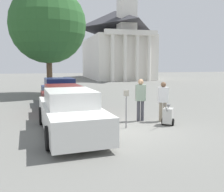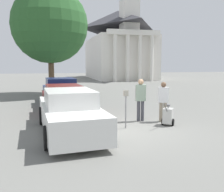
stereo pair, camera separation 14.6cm
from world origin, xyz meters
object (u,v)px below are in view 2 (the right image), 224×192
object	(u,v)px
parked_car_maroon	(63,100)
parked_car_navy	(60,92)
church	(119,43)
person_worker	(141,97)
person_supervisor	(163,99)
equipment_cart	(168,116)
parked_car_white	(69,113)
parking_meter	(126,102)

from	to	relation	value
parked_car_maroon	parked_car_navy	bearing A→B (deg)	85.82
parked_car_maroon	church	bearing A→B (deg)	65.20
person_worker	person_supervisor	size ratio (longest dim) A/B	1.07
parked_car_maroon	equipment_cart	size ratio (longest dim) A/B	4.99
parked_car_maroon	church	world-z (taller)	church
equipment_cart	parked_car_maroon	bearing A→B (deg)	177.10
person_supervisor	parked_car_navy	bearing A→B (deg)	-36.97
parked_car_maroon	person_worker	xyz separation A→B (m)	(3.11, -2.48, 0.37)
parked_car_white	parked_car_navy	size ratio (longest dim) A/B	1.08
person_supervisor	equipment_cart	world-z (taller)	person_supervisor
person_worker	parked_car_maroon	bearing A→B (deg)	-26.72
person_worker	equipment_cart	distance (m)	1.42
parked_car_maroon	parking_meter	bearing A→B (deg)	-62.86
parked_car_navy	church	xyz separation A→B (m)	(10.89, 25.76, 5.20)
parking_meter	person_worker	distance (m)	1.41
parked_car_white	person_supervisor	size ratio (longest dim) A/B	3.16
parking_meter	equipment_cart	size ratio (longest dim) A/B	1.46
parked_car_maroon	person_supervisor	bearing A→B (deg)	-38.97
parked_car_maroon	parked_car_navy	distance (m)	3.18
parked_car_navy	parking_meter	size ratio (longest dim) A/B	3.39
parked_car_white	parking_meter	xyz separation A→B (m)	(2.13, 0.14, 0.28)
person_supervisor	church	bearing A→B (deg)	-83.12
parked_car_white	parking_meter	world-z (taller)	parked_car_white
parking_meter	person_worker	size ratio (longest dim) A/B	0.81
parked_car_navy	equipment_cart	distance (m)	7.71
parked_car_white	equipment_cart	bearing A→B (deg)	-1.55
parked_car_navy	person_worker	size ratio (longest dim) A/B	2.74
person_supervisor	person_worker	bearing A→B (deg)	0.68
person_supervisor	parked_car_maroon	bearing A→B (deg)	-15.67
equipment_cart	parking_meter	bearing A→B (deg)	-140.12
person_worker	parked_car_white	bearing A→B (deg)	32.35
parked_car_maroon	person_worker	world-z (taller)	person_worker
parked_car_white	church	xyz separation A→B (m)	(10.89, 32.58, 5.19)
parked_car_navy	person_worker	bearing A→B (deg)	-65.42
equipment_cart	person_supervisor	bearing A→B (deg)	120.30
parked_car_white	parked_car_navy	world-z (taller)	parked_car_navy
parked_car_maroon	person_supervisor	size ratio (longest dim) A/B	2.95
equipment_cart	church	xyz separation A→B (m)	(6.98, 32.40, 5.53)
parked_car_navy	equipment_cart	world-z (taller)	parked_car_navy
parking_meter	person_supervisor	distance (m)	2.01
parked_car_navy	person_supervisor	xyz separation A→B (m)	(4.01, -5.96, 0.24)
parked_car_maroon	person_supervisor	world-z (taller)	person_supervisor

